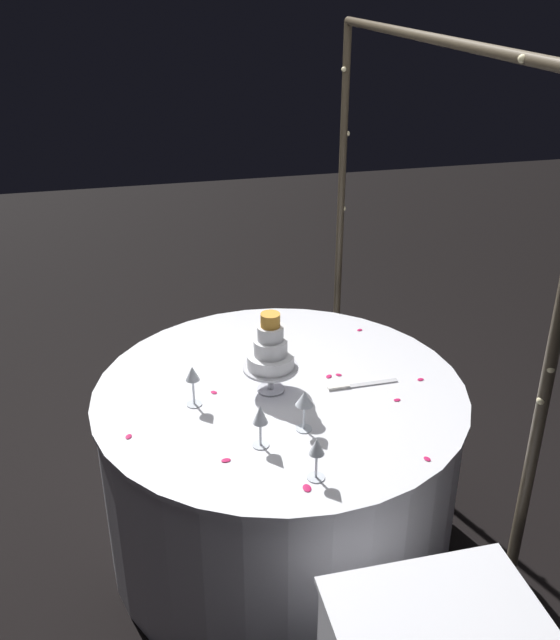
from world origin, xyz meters
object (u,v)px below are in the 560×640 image
Objects in this scene: main_table at (280,468)px; tiered_cake at (271,353)px; wine_glass_1 at (193,376)px; wine_glass_3 at (260,417)px; wine_glass_0 at (304,401)px; wine_glass_2 at (317,450)px; decorative_arch at (416,244)px; cake_knife at (358,385)px.

tiered_cake reaches higher than main_table.
wine_glass_3 is (0.31, 0.20, -0.01)m from wine_glass_1.
main_table is 8.96× the size of wine_glass_3.
wine_glass_1 is at bearing -124.58° from wine_glass_0.
wine_glass_1 is at bearing -147.58° from wine_glass_2.
tiered_cake is 0.56m from wine_glass_2.
wine_glass_1 is at bearing -87.79° from decorative_arch.
decorative_arch reaches higher than wine_glass_0.
decorative_arch is at bearing 89.87° from main_table.
main_table is 0.63m from wine_glass_1.
decorative_arch is at bearing 117.02° from wine_glass_3.
wine_glass_3 reaches higher than cake_knife.
tiered_cake is 0.39m from cake_knife.
decorative_arch is 0.91m from wine_glass_2.
decorative_arch is at bearing 92.21° from wine_glass_1.
wine_glass_2 is (0.28, -0.03, -0.01)m from wine_glass_0.
wine_glass_0 is at bearing 55.42° from wine_glass_1.
tiered_cake is 2.01× the size of wine_glass_1.
main_table is at bearing -90.13° from decorative_arch.
wine_glass_2 is (0.53, 0.34, -0.01)m from wine_glass_1.
tiered_cake is 1.15× the size of cake_knife.
wine_glass_1 reaches higher than main_table.
tiered_cake reaches higher than wine_glass_2.
decorative_arch reaches higher than wine_glass_1.
tiered_cake is at bearing -89.65° from decorative_arch.
tiered_cake reaches higher than wine_glass_3.
tiered_cake is 2.11× the size of wine_glass_0.
decorative_arch reaches higher than tiered_cake.
main_table is at bearing 95.74° from wine_glass_1.
wine_glass_1 is 0.37m from wine_glass_3.
wine_glass_2 reaches higher than cake_knife.
cake_knife is at bearing 80.64° from main_table.
wine_glass_2 is (0.56, -0.54, -0.46)m from decorative_arch.
wine_glass_3 is at bearing -146.82° from wine_glass_2.
cake_knife reaches higher than main_table.
tiered_cake reaches higher than wine_glass_0.
decorative_arch is 0.98m from wine_glass_1.
tiered_cake is 2.03× the size of wine_glass_3.
cake_knife is at bearing 88.57° from wine_glass_1.
wine_glass_2 is (0.57, -0.01, 0.51)m from main_table.
main_table is (-0.00, -0.53, -0.97)m from decorative_arch.
wine_glass_1 is 0.57× the size of cake_knife.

